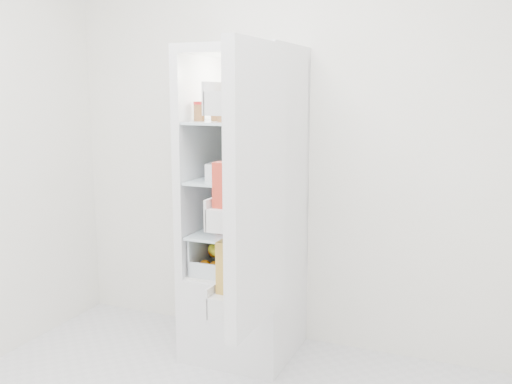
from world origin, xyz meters
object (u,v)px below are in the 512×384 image
at_px(refrigerator, 247,242).
at_px(mushroom_bowl, 228,224).
at_px(red_cabbage, 262,221).
at_px(fridge_door, 251,192).

xyz_separation_m(refrigerator, mushroom_bowl, (-0.09, -0.07, 0.12)).
distance_m(red_cabbage, fridge_door, 0.58).
bearing_deg(refrigerator, mushroom_bowl, -139.35).
bearing_deg(fridge_door, refrigerator, 25.35).
xyz_separation_m(refrigerator, red_cabbage, (0.15, -0.14, 0.17)).
relative_size(refrigerator, red_cabbage, 10.14).
height_order(red_cabbage, fridge_door, fridge_door).
xyz_separation_m(red_cabbage, fridge_door, (0.15, -0.50, 0.26)).
xyz_separation_m(refrigerator, fridge_door, (0.30, -0.64, 0.43)).
distance_m(refrigerator, mushroom_bowl, 0.16).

